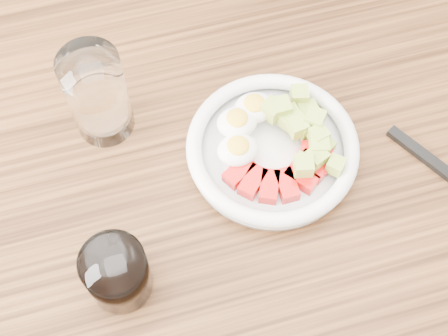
{
  "coord_description": "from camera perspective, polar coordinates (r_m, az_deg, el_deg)",
  "views": [
    {
      "loc": [
        -0.1,
        -0.32,
        1.47
      ],
      "look_at": [
        -0.01,
        0.01,
        0.8
      ],
      "focal_mm": 50.0,
      "sensor_mm": 36.0,
      "label": 1
    }
  ],
  "objects": [
    {
      "name": "water_glass",
      "position": [
        0.78,
        -11.5,
        6.57
      ],
      "size": [
        0.07,
        0.07,
        0.13
      ],
      "primitive_type": "cylinder",
      "color": "white",
      "rests_on": "dining_table"
    },
    {
      "name": "fork",
      "position": [
        0.83,
        19.12,
        0.02
      ],
      "size": [
        0.12,
        0.19,
        0.01
      ],
      "color": "black",
      "rests_on": "dining_table"
    },
    {
      "name": "ground",
      "position": [
        1.51,
        0.48,
        -14.08
      ],
      "size": [
        4.0,
        4.0,
        0.0
      ],
      "primitive_type": "plane",
      "color": "brown",
      "rests_on": "ground"
    },
    {
      "name": "coffee_glass",
      "position": [
        0.7,
        -9.74,
        -9.48
      ],
      "size": [
        0.07,
        0.07,
        0.08
      ],
      "color": "white",
      "rests_on": "dining_table"
    },
    {
      "name": "bowl",
      "position": [
        0.78,
        4.45,
        2.01
      ],
      "size": [
        0.22,
        0.22,
        0.06
      ],
      "color": "white",
      "rests_on": "dining_table"
    },
    {
      "name": "dining_table",
      "position": [
        0.87,
        0.82,
        -4.3
      ],
      "size": [
        1.5,
        0.9,
        0.77
      ],
      "color": "brown",
      "rests_on": "ground"
    }
  ]
}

